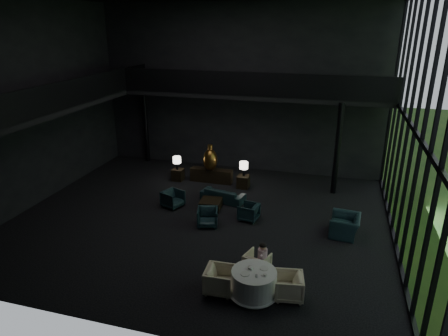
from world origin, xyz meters
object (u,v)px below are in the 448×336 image
(coffee_table, at_px, (211,204))
(table_lamp_left, at_px, (177,160))
(console, at_px, (212,175))
(bronze_urn, at_px, (210,160))
(side_table_right, at_px, (243,182))
(lounge_armchair_south, at_px, (207,217))
(lounge_armchair_east, at_px, (249,212))
(table_lamp_right, at_px, (244,166))
(dining_chair_north, at_px, (257,263))
(dining_chair_east, at_px, (289,285))
(dining_table, at_px, (254,285))
(sofa, at_px, (223,194))
(dining_chair_west, at_px, (220,278))
(side_table_left, at_px, (178,175))
(lounge_armchair_west, at_px, (173,198))
(child, at_px, (263,252))
(window_armchair, at_px, (345,222))

(coffee_table, bearing_deg, table_lamp_left, 134.71)
(console, distance_m, bronze_urn, 0.86)
(side_table_right, relative_size, lounge_armchair_south, 0.79)
(side_table_right, height_order, lounge_armchair_east, lounge_armchair_east)
(bronze_urn, distance_m, coffee_table, 2.89)
(side_table_right, bearing_deg, bronze_urn, 175.40)
(console, bearing_deg, table_lamp_right, -8.77)
(coffee_table, bearing_deg, dining_chair_north, -54.84)
(lounge_armchair_east, bearing_deg, dining_chair_east, 35.78)
(console, xyz_separation_m, bronze_urn, (0.00, -0.16, 0.84))
(console, distance_m, dining_chair_east, 8.73)
(console, bearing_deg, dining_table, -64.50)
(table_lamp_left, height_order, sofa, table_lamp_left)
(dining_chair_west, bearing_deg, lounge_armchair_south, 20.77)
(side_table_left, distance_m, table_lamp_right, 3.29)
(lounge_armchair_west, xyz_separation_m, dining_chair_east, (5.25, -4.44, 0.02))
(lounge_armchair_west, height_order, child, child)
(side_table_right, height_order, dining_chair_west, dining_chair_west)
(table_lamp_left, height_order, window_armchair, table_lamp_left)
(dining_chair_north, bearing_deg, lounge_armchair_east, -55.15)
(window_armchair, distance_m, coffee_table, 5.25)
(bronze_urn, xyz_separation_m, side_table_left, (-1.60, -0.07, -0.88))
(lounge_armchair_west, bearing_deg, dining_table, -115.02)
(lounge_armchair_east, height_order, dining_chair_east, dining_chair_east)
(dining_chair_north, bearing_deg, side_table_right, -55.05)
(bronze_urn, xyz_separation_m, dining_table, (3.62, -7.43, -0.83))
(sofa, distance_m, dining_chair_west, 6.02)
(sofa, distance_m, dining_chair_north, 5.21)
(side_table_left, xyz_separation_m, table_lamp_left, (0.00, -0.05, 0.73))
(window_armchair, height_order, dining_table, window_armchair)
(bronze_urn, height_order, window_armchair, bronze_urn)
(side_table_right, xyz_separation_m, coffee_table, (-0.76, -2.46, -0.10))
(table_lamp_left, relative_size, coffee_table, 0.77)
(side_table_right, bearing_deg, dining_chair_north, -73.06)
(table_lamp_left, height_order, dining_chair_north, table_lamp_left)
(side_table_left, height_order, table_lamp_right, table_lamp_right)
(table_lamp_left, bearing_deg, child, -50.14)
(lounge_armchair_west, bearing_deg, bronze_urn, 7.98)
(lounge_armchair_south, bearing_deg, dining_chair_east, -58.47)
(console, height_order, dining_chair_east, dining_chair_east)
(side_table_left, relative_size, dining_table, 0.39)
(lounge_armchair_west, bearing_deg, dining_chair_east, -108.50)
(coffee_table, xyz_separation_m, dining_chair_east, (3.72, -4.70, 0.21))
(console, distance_m, lounge_armchair_south, 4.31)
(sofa, height_order, lounge_armchair_east, lounge_armchair_east)
(console, distance_m, sofa, 2.19)
(console, height_order, lounge_armchair_west, lounge_armchair_west)
(console, relative_size, dining_chair_north, 3.20)
(bronze_urn, distance_m, child, 7.41)
(side_table_right, bearing_deg, table_lamp_right, 90.00)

